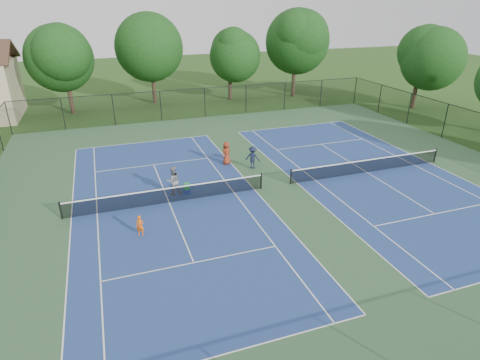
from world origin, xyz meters
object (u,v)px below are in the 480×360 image
object	(u,v)px
ball_hopper	(187,186)
bystander_b	(253,157)
child_player	(140,226)
tree_side_e	(422,54)
tree_back_d	(296,39)
tree_back_a	(63,55)
tree_back_b	(150,44)
instructor	(173,181)
ball_crate	(187,191)
bystander_c	(226,153)
tree_back_c	(230,53)

from	to	relation	value
ball_hopper	bystander_b	bearing A→B (deg)	24.88
child_player	tree_side_e	bearing A→B (deg)	51.06
tree_side_e	ball_hopper	bearing A→B (deg)	-155.49
tree_back_d	tree_side_e	distance (m)	14.18
tree_back_a	tree_back_d	xyz separation A→B (m)	(26.00, 0.00, 0.79)
tree_back_b	bystander_b	distance (m)	23.61
tree_side_e	instructor	size ratio (longest dim) A/B	4.74
tree_side_e	ball_crate	size ratio (longest dim) A/B	22.20
instructor	ball_crate	bearing A→B (deg)	160.66
bystander_b	ball_crate	xyz separation A→B (m)	(-5.38, -2.49, -0.69)
tree_back_a	tree_back_b	distance (m)	9.24
bystander_b	ball_hopper	xyz separation A→B (m)	(-5.38, -2.49, -0.34)
bystander_c	ball_crate	bearing A→B (deg)	13.47
tree_back_c	tree_back_d	distance (m)	8.17
tree_back_b	ball_crate	distance (m)	25.96
tree_back_b	ball_hopper	xyz separation A→B (m)	(-1.71, -25.09, -6.11)
tree_back_c	child_player	distance (m)	31.81
tree_back_a	tree_back_c	size ratio (longest dim) A/B	1.09
tree_back_c	child_player	xyz separation A→B (m)	(-14.01, -28.13, -4.92)
tree_back_b	tree_back_d	bearing A→B (deg)	-6.71
tree_back_c	ball_hopper	xyz separation A→B (m)	(-10.71, -24.09, -4.99)
bystander_c	ball_crate	world-z (taller)	bystander_c
tree_back_c	instructor	world-z (taller)	tree_back_c
instructor	bystander_b	world-z (taller)	instructor
instructor	tree_back_d	bearing A→B (deg)	-141.58
tree_back_c	bystander_c	bearing A→B (deg)	-108.76
tree_back_b	bystander_c	world-z (taller)	tree_back_b
tree_back_c	child_player	world-z (taller)	tree_back_c
bystander_c	instructor	bearing A→B (deg)	7.26
ball_crate	child_player	bearing A→B (deg)	-129.28
instructor	ball_crate	size ratio (longest dim) A/B	4.68
tree_back_a	bystander_b	world-z (taller)	tree_back_a
bystander_c	ball_hopper	xyz separation A→B (m)	(-3.85, -3.91, -0.37)
bystander_c	tree_back_d	bearing A→B (deg)	-159.69
bystander_c	ball_crate	xyz separation A→B (m)	(-3.85, -3.91, -0.71)
tree_back_a	ball_hopper	distance (m)	24.84
tree_back_c	ball_crate	distance (m)	26.90
tree_back_d	tree_side_e	bearing A→B (deg)	-45.00
child_player	tree_back_a	bearing A→B (deg)	121.26
child_player	ball_hopper	world-z (taller)	child_player
ball_hopper	instructor	bearing A→B (deg)	171.91
tree_back_b	bystander_c	bearing A→B (deg)	-84.21
tree_back_c	tree_back_d	xyz separation A→B (m)	(8.00, -1.00, 1.34)
tree_back_a	bystander_b	bearing A→B (deg)	-58.39
ball_crate	ball_hopper	world-z (taller)	ball_hopper
tree_back_a	ball_crate	world-z (taller)	tree_back_a
instructor	tree_back_a	bearing A→B (deg)	-85.47
tree_back_a	instructor	world-z (taller)	tree_back_a
tree_back_d	bystander_c	bearing A→B (deg)	-127.75
tree_back_b	child_player	distance (m)	30.17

